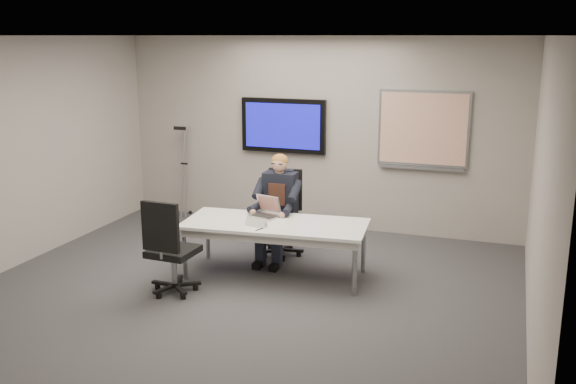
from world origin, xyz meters
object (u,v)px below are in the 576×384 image
(office_chair_far, at_px, (282,229))
(laptop, at_px, (266,211))
(conference_table, at_px, (275,229))
(office_chair_near, at_px, (171,264))
(seated_person, at_px, (276,219))

(office_chair_far, bearing_deg, laptop, -98.01)
(conference_table, relative_size, office_chair_far, 2.00)
(office_chair_far, distance_m, laptop, 0.64)
(office_chair_near, distance_m, laptop, 1.38)
(conference_table, height_order, office_chair_near, office_chair_near)
(office_chair_far, distance_m, seated_person, 0.33)
(laptop, bearing_deg, conference_table, -32.61)
(office_chair_near, relative_size, laptop, 2.75)
(office_chair_near, height_order, seated_person, seated_person)
(laptop, bearing_deg, office_chair_near, -104.76)
(office_chair_near, height_order, laptop, office_chair_near)
(conference_table, distance_m, office_chair_near, 1.29)
(conference_table, xyz_separation_m, office_chair_far, (-0.19, 0.76, -0.24))
(office_chair_near, bearing_deg, laptop, -118.33)
(office_chair_near, distance_m, seated_person, 1.58)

